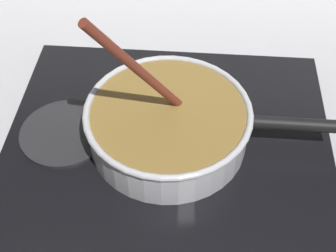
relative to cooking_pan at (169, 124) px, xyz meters
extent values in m
cube|color=black|center=(0.00, 0.00, -0.05)|extent=(0.56, 0.48, 0.01)
torus|color=#592D0C|center=(0.00, 0.00, -0.04)|extent=(0.16, 0.16, 0.01)
cylinder|color=#262628|center=(-0.18, 0.00, -0.04)|extent=(0.15, 0.15, 0.01)
cylinder|color=silver|center=(0.00, 0.00, -0.01)|extent=(0.27, 0.27, 0.07)
cylinder|color=olive|center=(0.00, 0.00, 0.00)|extent=(0.25, 0.25, 0.06)
torus|color=silver|center=(0.00, 0.00, 0.03)|extent=(0.28, 0.28, 0.01)
cylinder|color=black|center=(0.21, 0.00, 0.02)|extent=(0.15, 0.02, 0.02)
cylinder|color=#EDD88C|center=(0.05, 0.01, 0.02)|extent=(0.03, 0.03, 0.01)
cylinder|color=#E5CC7A|center=(0.10, 0.01, 0.02)|extent=(0.03, 0.03, 0.01)
cylinder|color=#EDD88C|center=(0.02, -0.05, 0.02)|extent=(0.03, 0.03, 0.01)
cylinder|color=beige|center=(-0.06, 0.06, 0.02)|extent=(0.04, 0.04, 0.01)
cylinder|color=beige|center=(-0.10, 0.00, 0.02)|extent=(0.04, 0.04, 0.01)
cylinder|color=beige|center=(0.00, 0.05, 0.02)|extent=(0.04, 0.04, 0.01)
cylinder|color=maroon|center=(-0.04, -0.02, 0.13)|extent=(0.13, 0.12, 0.24)
cube|color=brown|center=(0.02, 0.03, 0.01)|extent=(0.05, 0.05, 0.01)
camera|label=1|loc=(0.04, -0.53, 0.58)|focal=50.75mm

